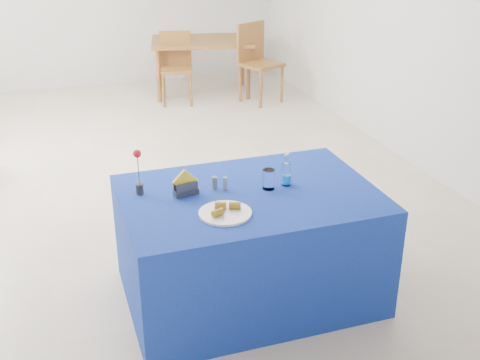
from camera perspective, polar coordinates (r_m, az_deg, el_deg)
name	(u,v)px	position (r m, az deg, el deg)	size (l,w,h in m)	color
floor	(160,173)	(6.00, -7.57, 0.69)	(7.00, 7.00, 0.00)	beige
plate	(225,213)	(3.51, -1.41, -3.16)	(0.31, 0.31, 0.01)	white
drinking_glass	(269,179)	(3.81, 2.73, 0.07)	(0.08, 0.08, 0.13)	white
salt_shaker	(225,184)	(3.80, -1.42, -0.34)	(0.03, 0.03, 0.09)	gray
pepper_shaker	(215,183)	(3.81, -2.41, -0.28)	(0.03, 0.03, 0.09)	slate
blue_table	(249,245)	(3.96, 0.86, -6.17)	(1.60, 1.10, 0.76)	navy
water_bottle	(286,175)	(3.87, 4.41, 0.52)	(0.06, 0.06, 0.21)	white
napkin_holder	(186,188)	(3.74, -5.16, -0.72)	(0.16, 0.09, 0.17)	#3A3A3F
rose_vase	(139,173)	(3.75, -9.60, 0.68)	(0.05, 0.05, 0.30)	#25252A
oak_table	(202,45)	(8.45, -3.63, 12.65)	(1.50, 1.14, 0.76)	brown
chair_bg_left	(176,62)	(8.13, -6.08, 11.05)	(0.49, 0.49, 0.92)	#94602B
chair_bg_right	(256,57)	(8.11, 1.56, 11.59)	(0.61, 0.61, 1.03)	#94602B
banana_pieces	(225,208)	(3.51, -1.47, -2.65)	(0.20, 0.15, 0.04)	gold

